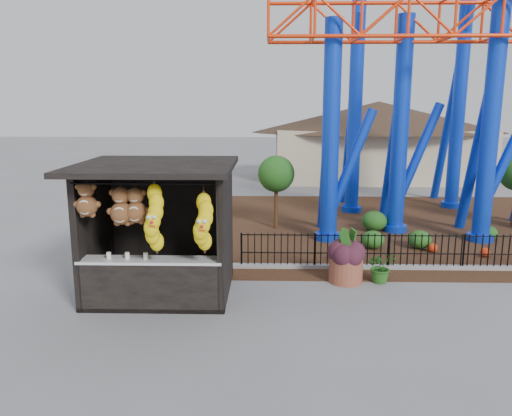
{
  "coord_description": "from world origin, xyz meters",
  "views": [
    {
      "loc": [
        -0.47,
        -10.05,
        4.39
      ],
      "look_at": [
        -0.77,
        1.5,
        2.0
      ],
      "focal_mm": 35.0,
      "sensor_mm": 36.0,
      "label": 1
    }
  ],
  "objects_px": {
    "potted_plant": "(381,267)",
    "terracotta_planter": "(346,270)",
    "roller_coaster": "(430,45)",
    "prize_booth": "(157,233)"
  },
  "relations": [
    {
      "from": "prize_booth",
      "to": "roller_coaster",
      "type": "xyz_separation_m",
      "value": [
        8.13,
        7.33,
        4.9
      ]
    },
    {
      "from": "terracotta_planter",
      "to": "prize_booth",
      "type": "bearing_deg",
      "value": -166.3
    },
    {
      "from": "roller_coaster",
      "to": "terracotta_planter",
      "type": "height_order",
      "value": "roller_coaster"
    },
    {
      "from": "roller_coaster",
      "to": "terracotta_planter",
      "type": "relative_size",
      "value": 12.96
    },
    {
      "from": "potted_plant",
      "to": "roller_coaster",
      "type": "bearing_deg",
      "value": 53.23
    },
    {
      "from": "potted_plant",
      "to": "terracotta_planter",
      "type": "bearing_deg",
      "value": 167.7
    },
    {
      "from": "terracotta_planter",
      "to": "potted_plant",
      "type": "distance_m",
      "value": 0.89
    },
    {
      "from": "roller_coaster",
      "to": "potted_plant",
      "type": "distance_m",
      "value": 9.1
    },
    {
      "from": "roller_coaster",
      "to": "potted_plant",
      "type": "bearing_deg",
      "value": -113.78
    },
    {
      "from": "roller_coaster",
      "to": "potted_plant",
      "type": "xyz_separation_m",
      "value": [
        -2.74,
        -6.23,
        -6.04
      ]
    }
  ]
}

